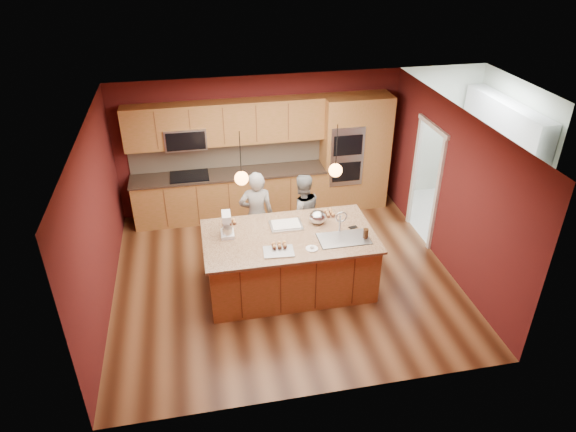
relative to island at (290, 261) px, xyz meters
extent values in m
plane|color=#3F2010|center=(-0.05, 0.27, -0.49)|extent=(5.50, 5.50, 0.00)
plane|color=silver|center=(-0.05, 0.27, 2.21)|extent=(5.50, 5.50, 0.00)
plane|color=#521717|center=(-0.05, 2.77, 0.86)|extent=(5.50, 0.00, 5.50)
plane|color=#521717|center=(-0.05, -2.23, 0.86)|extent=(5.50, 0.00, 5.50)
plane|color=#521717|center=(-2.80, 0.27, 0.86)|extent=(0.00, 5.00, 5.00)
plane|color=#521717|center=(2.70, 0.27, 0.86)|extent=(0.00, 5.00, 5.00)
cube|color=olive|center=(-0.70, 2.47, -0.04)|extent=(3.70, 0.60, 0.90)
cube|color=#2E271D|center=(-0.70, 2.46, 0.42)|extent=(3.74, 0.64, 0.04)
cube|color=#C6B294|center=(-0.70, 2.76, 0.73)|extent=(3.70, 0.03, 0.56)
cube|color=olive|center=(-0.70, 2.59, 1.41)|extent=(3.70, 0.36, 0.80)
cube|color=black|center=(-1.45, 2.45, 0.45)|extent=(0.72, 0.52, 0.03)
cube|color=#A9ACB0|center=(-1.45, 2.57, 1.19)|extent=(0.76, 0.40, 0.40)
cube|color=olive|center=(1.55, 2.47, 0.66)|extent=(0.80, 0.60, 2.30)
cube|color=#A9ACB0|center=(1.55, 2.17, 0.71)|extent=(0.66, 0.04, 1.20)
cube|color=olive|center=(2.20, 2.47, 0.66)|extent=(0.50, 0.60, 2.30)
plane|color=beige|center=(3.60, 1.47, -0.49)|extent=(2.60, 2.60, 0.00)
plane|color=beige|center=(4.50, 1.47, 0.86)|extent=(0.00, 2.70, 2.70)
cube|color=white|center=(4.30, 1.47, 1.46)|extent=(0.35, 2.40, 0.75)
cylinder|color=black|center=(-0.70, 0.00, 1.86)|extent=(0.01, 0.01, 0.70)
sphere|color=orange|center=(-0.70, 0.00, 1.51)|extent=(0.20, 0.20, 0.20)
cylinder|color=black|center=(0.67, 0.00, 1.86)|extent=(0.01, 0.01, 0.70)
sphere|color=orange|center=(0.67, 0.00, 1.51)|extent=(0.20, 0.20, 0.20)
cube|color=olive|center=(-0.02, 0.00, -0.03)|extent=(2.53, 1.37, 0.93)
cube|color=tan|center=(-0.02, 0.00, 0.45)|extent=(2.63, 1.47, 0.04)
cube|color=#A9ACB0|center=(0.78, -0.26, 0.39)|extent=(0.76, 0.44, 0.18)
imported|color=black|center=(-0.38, 0.99, 0.31)|extent=(0.61, 0.41, 1.61)
imported|color=slate|center=(0.40, 0.99, 0.24)|extent=(0.79, 0.65, 1.48)
cube|color=white|center=(-0.94, 0.17, 0.50)|extent=(0.21, 0.27, 0.06)
cube|color=white|center=(-0.94, 0.28, 0.66)|extent=(0.10, 0.08, 0.26)
cube|color=white|center=(-0.94, 0.19, 0.80)|extent=(0.14, 0.26, 0.10)
cylinder|color=silver|center=(-0.94, 0.13, 0.57)|extent=(0.15, 0.15, 0.14)
cube|color=silver|center=(-0.01, 0.27, 0.49)|extent=(0.50, 0.37, 0.03)
cube|color=white|center=(-0.01, 0.27, 0.51)|extent=(0.44, 0.31, 0.02)
cube|color=#A9ACB0|center=(-0.26, -0.42, 0.48)|extent=(0.46, 0.35, 0.02)
ellipsoid|color=silver|center=(0.50, 0.27, 0.58)|extent=(0.27, 0.27, 0.23)
cylinder|color=white|center=(0.24, -0.43, 0.48)|extent=(0.18, 0.18, 0.01)
cylinder|color=#311C0E|center=(1.10, -0.30, 0.55)|extent=(0.08, 0.08, 0.16)
cube|color=black|center=(1.01, 0.03, 0.48)|extent=(0.15, 0.11, 0.01)
cube|color=white|center=(4.13, 1.14, -0.03)|extent=(0.71, 0.72, 0.93)
cube|color=white|center=(4.16, 1.90, -0.04)|extent=(0.64, 0.65, 0.90)
camera|label=1|loc=(-1.32, -6.50, 4.68)|focal=32.00mm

